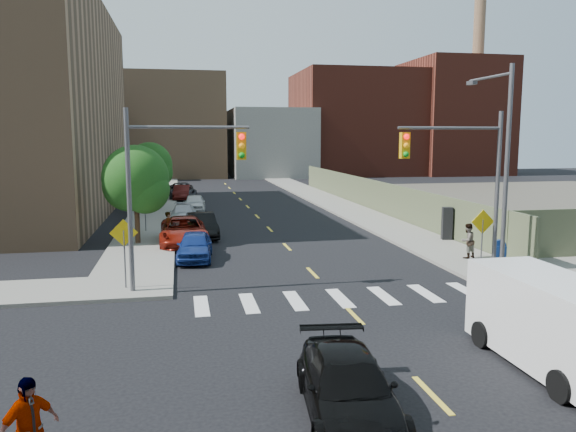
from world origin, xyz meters
name	(u,v)px	position (x,y,z in m)	size (l,w,h in m)	color
ground	(374,336)	(0.00, 0.00, 0.00)	(160.00, 160.00, 0.00)	black
sidewalk_nw	(159,196)	(-7.75, 41.50, 0.07)	(3.50, 73.00, 0.15)	gray
sidewalk_ne	(310,193)	(7.75, 41.50, 0.07)	(3.50, 73.00, 0.15)	gray
fence_north	(370,195)	(9.60, 28.00, 1.25)	(0.12, 44.00, 2.50)	#636B4B
gravel_lot	(554,202)	(28.00, 30.00, 0.03)	(36.00, 42.00, 0.06)	#595447
bg_bldg_west	(62,136)	(-22.00, 70.00, 6.00)	(14.00, 18.00, 12.00)	#592319
bg_bldg_midwest	(176,126)	(-6.00, 72.00, 7.50)	(14.00, 16.00, 15.00)	#8C6B4C
bg_bldg_center	(270,143)	(8.00, 70.00, 5.00)	(12.00, 16.00, 10.00)	gray
bg_bldg_east	(354,124)	(22.00, 72.00, 8.00)	(18.00, 18.00, 16.00)	#592319
bg_bldg_fareast	(452,118)	(38.00, 70.00, 9.00)	(14.00, 16.00, 18.00)	#592319
smokestack	(477,87)	(42.00, 70.00, 14.00)	(1.80, 1.80, 28.00)	#8C6B4C
signal_nw	(170,175)	(-5.98, 6.00, 4.53)	(4.59, 0.30, 7.00)	#59595E
signal_ne	(465,171)	(5.98, 6.00, 4.53)	(4.59, 0.30, 7.00)	#59595E
streetlight_ne	(502,154)	(8.20, 6.90, 5.22)	(0.25, 3.70, 9.00)	#59595E
warn_sign_nw	(124,241)	(-7.80, 6.50, 1.99)	(1.06, 0.06, 2.83)	#59595E
warn_sign_ne	(482,229)	(7.20, 6.50, 1.99)	(1.06, 0.06, 2.83)	#59595E
warn_sign_midwest	(145,201)	(-7.80, 20.00, 1.99)	(1.06, 0.06, 2.83)	#59595E
tree_west_near	(136,182)	(-8.00, 16.05, 3.48)	(3.66, 3.64, 5.52)	#332114
tree_west_far	(150,168)	(-8.00, 31.05, 3.48)	(3.66, 3.64, 5.52)	#332114
parked_car_blue	(195,246)	(-5.01, 11.68, 0.69)	(1.63, 4.05, 1.38)	navy
parked_car_black	(202,225)	(-4.44, 17.81, 0.72)	(1.53, 4.37, 1.44)	black
parked_car_red	(184,231)	(-5.50, 15.73, 0.77)	(2.56, 5.56, 1.55)	maroon
parked_car_silver	(183,214)	(-5.50, 24.14, 0.61)	(1.71, 4.21, 1.22)	#B6B8BF
parked_car_white	(194,203)	(-4.56, 29.47, 0.70)	(1.66, 4.13, 1.41)	silver
parked_car_maroon	(182,193)	(-5.50, 38.46, 0.70)	(1.48, 4.24, 1.40)	#3F0F0C
parked_car_grey	(182,191)	(-5.50, 39.58, 0.76)	(2.53, 5.49, 1.52)	black
black_sedan	(348,387)	(-2.24, -4.63, 0.67)	(1.89, 4.64, 1.35)	black
cargo_van	(549,319)	(3.68, -2.98, 1.26)	(2.20, 5.23, 2.39)	white
mailbox	(499,254)	(8.31, 6.87, 0.76)	(0.61, 0.54, 1.26)	navy
payphone	(447,223)	(9.20, 13.73, 1.07)	(0.55, 0.45, 1.85)	black
pedestrian_west	(169,227)	(-6.30, 16.04, 0.99)	(0.61, 0.40, 1.67)	gray
pedestrian_east	(468,241)	(7.87, 8.92, 0.99)	(0.82, 0.64, 1.69)	gray
pedestrian_sw	(28,430)	(-8.23, -6.00, 1.08)	(1.09, 0.45, 1.85)	gray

